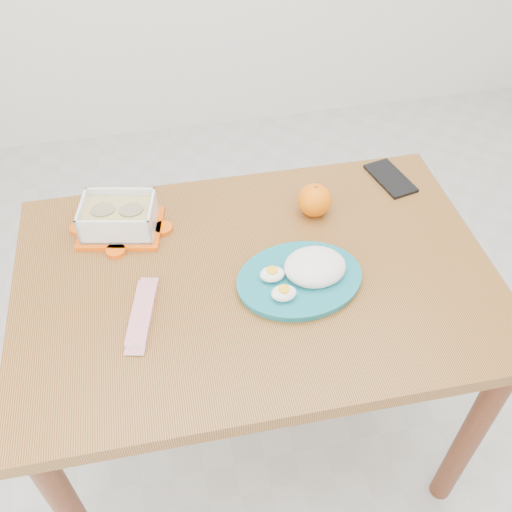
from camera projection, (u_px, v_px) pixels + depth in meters
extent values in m
plane|color=#B7B7B2|center=(307.00, 394.00, 1.98)|extent=(3.50, 3.50, 0.00)
cube|color=#98652B|center=(256.00, 279.00, 1.37)|extent=(1.15, 0.78, 0.04)
cylinder|color=maroon|center=(470.00, 435.00, 1.49)|extent=(0.06, 0.06, 0.71)
cylinder|color=maroon|center=(77.00, 308.00, 1.79)|extent=(0.06, 0.06, 0.71)
cylinder|color=maroon|center=(385.00, 262.00, 1.93)|extent=(0.06, 0.06, 0.71)
cube|color=#FF5907|center=(121.00, 228.00, 1.46)|extent=(0.23, 0.19, 0.01)
cube|color=white|center=(118.00, 216.00, 1.43)|extent=(0.20, 0.17, 0.08)
cube|color=tan|center=(119.00, 218.00, 1.43)|extent=(0.19, 0.15, 0.05)
cylinder|color=#877958|center=(104.00, 213.00, 1.42)|extent=(0.07, 0.07, 0.02)
cylinder|color=#877958|center=(132.00, 213.00, 1.42)|extent=(0.07, 0.07, 0.02)
sphere|color=#FF6E05|center=(315.00, 200.00, 1.48)|extent=(0.09, 0.09, 0.09)
cylinder|color=#17727F|center=(299.00, 280.00, 1.33)|extent=(0.32, 0.32, 0.02)
ellipsoid|color=silver|center=(315.00, 263.00, 1.32)|extent=(0.16, 0.14, 0.06)
ellipsoid|color=white|center=(272.00, 274.00, 1.31)|extent=(0.06, 0.05, 0.03)
ellipsoid|color=white|center=(284.00, 293.00, 1.27)|extent=(0.06, 0.05, 0.03)
cube|color=#B60920|center=(142.00, 313.00, 1.26)|extent=(0.09, 0.19, 0.02)
cube|color=black|center=(390.00, 178.00, 1.61)|extent=(0.11, 0.17, 0.01)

